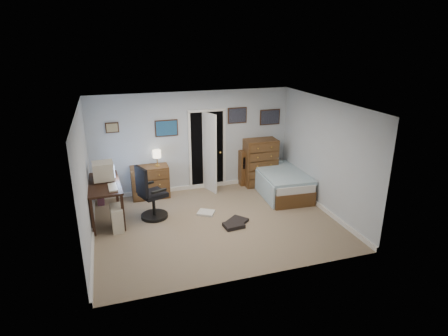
% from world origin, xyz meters
% --- Properties ---
extents(floor, '(5.00, 4.00, 0.02)m').
position_xyz_m(floor, '(0.00, 0.00, -0.01)').
color(floor, gray).
rests_on(floor, ground).
extents(computer_desk, '(0.74, 1.48, 0.83)m').
position_xyz_m(computer_desk, '(-2.30, 0.89, 0.64)').
color(computer_desk, black).
rests_on(computer_desk, floor).
extents(crt_monitor, '(0.45, 0.42, 0.40)m').
position_xyz_m(crt_monitor, '(-2.18, 1.04, 1.04)').
color(crt_monitor, beige).
rests_on(crt_monitor, computer_desk).
extents(keyboard, '(0.19, 0.45, 0.03)m').
position_xyz_m(keyboard, '(-2.02, 0.54, 0.85)').
color(keyboard, beige).
rests_on(keyboard, computer_desk).
extents(pc_tower, '(0.25, 0.48, 0.50)m').
position_xyz_m(pc_tower, '(-2.00, 0.34, 0.25)').
color(pc_tower, beige).
rests_on(pc_tower, floor).
extents(office_chair, '(0.76, 0.76, 1.20)m').
position_xyz_m(office_chair, '(-1.28, 0.63, 0.46)').
color(office_chair, black).
rests_on(office_chair, floor).
extents(media_stack, '(0.16, 0.16, 0.74)m').
position_xyz_m(media_stack, '(-2.32, 1.68, 0.37)').
color(media_stack, maroon).
rests_on(media_stack, floor).
extents(low_dresser, '(0.89, 0.45, 0.79)m').
position_xyz_m(low_dresser, '(-1.15, 1.77, 0.40)').
color(low_dresser, brown).
rests_on(low_dresser, floor).
extents(table_lamp, '(0.20, 0.20, 0.39)m').
position_xyz_m(table_lamp, '(-0.95, 1.78, 1.07)').
color(table_lamp, gold).
rests_on(table_lamp, low_dresser).
extents(doorway, '(0.96, 1.12, 2.05)m').
position_xyz_m(doorway, '(0.35, 2.27, 1.00)').
color(doorway, black).
rests_on(doorway, floor).
extents(tall_dresser, '(0.85, 0.52, 1.23)m').
position_xyz_m(tall_dresser, '(1.72, 1.75, 0.62)').
color(tall_dresser, brown).
rests_on(tall_dresser, floor).
extents(headboard_bookcase, '(1.03, 0.28, 0.93)m').
position_xyz_m(headboard_bookcase, '(1.71, 1.86, 0.49)').
color(headboard_bookcase, brown).
rests_on(headboard_bookcase, floor).
extents(bed, '(1.16, 2.02, 0.64)m').
position_xyz_m(bed, '(1.99, 1.09, 0.30)').
color(bed, brown).
rests_on(bed, floor).
extents(wall_posters, '(4.38, 0.04, 0.60)m').
position_xyz_m(wall_posters, '(0.57, 1.98, 1.75)').
color(wall_posters, '#331E11').
rests_on(wall_posters, floor).
extents(floor_clutter, '(1.02, 1.16, 0.08)m').
position_xyz_m(floor_clutter, '(0.25, -0.07, 0.03)').
color(floor_clutter, black).
rests_on(floor_clutter, floor).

